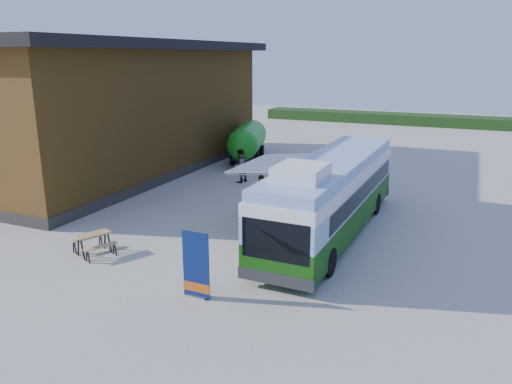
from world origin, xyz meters
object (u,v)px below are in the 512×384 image
at_px(person_a, 261,192).
at_px(slurry_tanker, 248,140).
at_px(banner, 196,271).
at_px(bus, 331,193).
at_px(picnic_table, 93,239).
at_px(person_b, 240,166).

relative_size(person_a, slurry_tanker, 0.25).
bearing_deg(banner, bus, 73.77).
distance_m(person_a, slurry_tanker, 10.59).
relative_size(picnic_table, slurry_tanker, 0.27).
height_order(banner, picnic_table, banner).
bearing_deg(slurry_tanker, picnic_table, -100.33).
xyz_separation_m(banner, picnic_table, (-4.92, 1.39, -0.26)).
xyz_separation_m(person_a, slurry_tanker, (-4.91, 9.36, 0.61)).
distance_m(person_b, slurry_tanker, 5.63).
relative_size(bus, person_a, 7.18).
distance_m(bus, slurry_tanker, 14.21).
distance_m(banner, person_b, 13.45).
relative_size(bus, person_b, 6.23).
xyz_separation_m(person_a, person_b, (-2.99, 4.09, 0.12)).
xyz_separation_m(bus, person_a, (-3.71, 1.94, -0.86)).
height_order(bus, person_b, bus).
distance_m(person_a, person_b, 5.06).
bearing_deg(bus, slurry_tanker, 128.76).
bearing_deg(person_a, banner, -99.29).
bearing_deg(picnic_table, person_a, 89.53).
height_order(picnic_table, person_b, person_b).
height_order(bus, slurry_tanker, bus).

